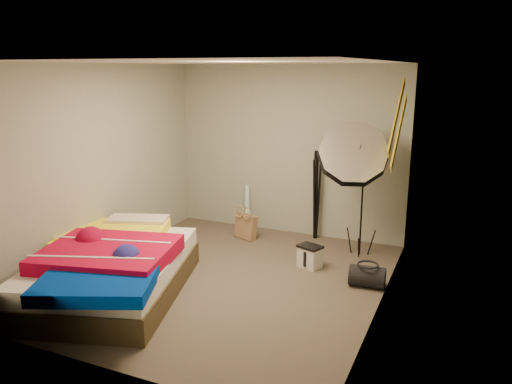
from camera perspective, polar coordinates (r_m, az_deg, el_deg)
The scene contains 15 objects.
floor at distance 5.99m, azimuth -3.23°, elevation -10.04°, with size 4.00×4.00×0.00m, color brown.
ceiling at distance 5.48m, azimuth -3.60°, elevation 14.61°, with size 4.00×4.00×0.00m, color silver.
wall_back at distance 7.41m, azimuth 3.67°, elevation 4.73°, with size 3.50×3.50×0.00m, color #989F8F.
wall_front at distance 3.99m, azimuth -16.61°, elevation -3.94°, with size 3.50×3.50×0.00m, color #989F8F.
wall_left at distance 6.58m, azimuth -17.14°, elevation 2.95°, with size 4.00×4.00×0.00m, color #989F8F.
wall_right at distance 5.07m, azimuth 14.50°, elevation -0.02°, with size 4.00×4.00×0.00m, color #989F8F.
tote_bag at distance 7.33m, azimuth -1.18°, elevation -3.96°, with size 0.36×0.11×0.36m, color #9B7755.
wrapping_roll at distance 7.75m, azimuth -1.01°, elevation -1.73°, with size 0.08×0.08×0.68m, color #66BAD8.
camera_case at distance 6.34m, azimuth 6.16°, elevation -7.43°, with size 0.27×0.19×0.27m, color silver.
duffel_bag at distance 5.92m, azimuth 12.60°, elevation -9.41°, with size 0.25×0.25×0.40m, color black.
wall_stripe_upper at distance 5.55m, azimuth 15.78°, elevation 8.42°, with size 0.02×1.10×0.10m, color gold.
wall_stripe_lower at distance 5.81m, azimuth 16.01°, elevation 6.65°, with size 0.02×1.10×0.10m, color gold.
bed at distance 5.76m, azimuth -16.20°, elevation -8.30°, with size 2.07×2.49×0.62m.
photo_umbrella at distance 6.44m, azimuth 10.99°, elevation 4.13°, with size 1.03×0.84×1.90m.
camera_tripod at distance 7.23m, azimuth 6.93°, elevation 0.36°, with size 0.07×0.07×1.30m.
Camera 1 is at (2.51, -4.87, 2.44)m, focal length 35.00 mm.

